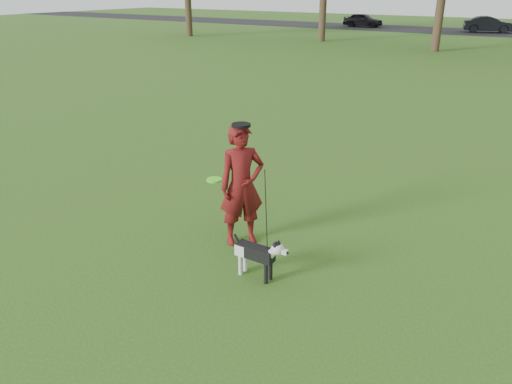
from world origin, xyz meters
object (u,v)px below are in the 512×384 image
Objects in this scene: man at (242,186)px; dog at (259,252)px; car_left at (363,20)px; car_mid at (489,24)px.

man reaches higher than dog.
man is 2.17× the size of dog.
dog is (0.77, -0.73, -0.52)m from man.
car_left is 10.59m from car_mid.
car_left reaches higher than dog.
car_mid is at bearing 43.72° from man.
car_mid is at bearing -91.58° from car_left.
car_left is (-14.52, 40.54, 0.23)m from dog.
dog is at bearing 168.18° from car_mid.
man is 0.49× the size of car_mid.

